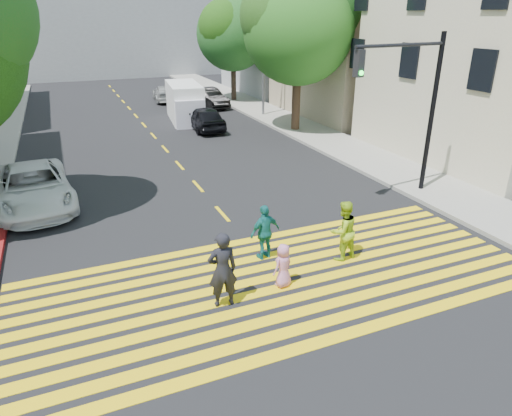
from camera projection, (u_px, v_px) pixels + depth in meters
ground at (305, 308)px, 10.80m from camera, size 120.00×120.00×0.00m
sidewalk_right at (310, 132)px, 26.52m from camera, size 3.00×60.00×0.15m
curb_red at (0, 249)px, 13.36m from camera, size 0.20×8.00×0.16m
crosswalk at (282, 281)px, 11.87m from camera, size 13.40×5.30×0.01m
lane_line at (140, 120)px, 29.84m from camera, size 0.12×34.40×0.01m
building_right_tan at (369, 37)px, 30.31m from camera, size 10.00×10.00×10.00m
building_right_grey at (293, 32)px, 39.62m from camera, size 10.00×10.00×10.00m
backdrop_block at (93, 18)px, 49.07m from camera, size 30.00×8.00×12.00m
tree_right_near at (300, 21)px, 24.68m from camera, size 8.10×7.81×8.94m
tree_right_far at (233, 30)px, 34.23m from camera, size 7.04×7.00×7.86m
pedestrian_man at (223, 270)px, 10.56m from camera, size 0.72×0.50×1.91m
pedestrian_woman at (343, 231)px, 12.65m from camera, size 0.92×0.76×1.74m
pedestrian_child at (283, 266)px, 11.46m from camera, size 0.67×0.55×1.17m
pedestrian_extra at (265, 232)px, 12.71m from camera, size 1.01×0.58×1.62m
white_sedan at (34, 187)px, 16.21m from camera, size 2.93×5.51×1.47m
dark_car_near at (205, 118)px, 27.09m from camera, size 1.78×4.19×1.41m
silver_car at (165, 93)px, 36.06m from camera, size 2.16×4.39×1.23m
dark_car_parked at (209, 98)px, 33.70m from camera, size 2.14×4.42×1.39m
white_van at (185, 104)px, 29.19m from camera, size 2.42×5.15×2.34m
traffic_signal at (414, 95)px, 15.86m from camera, size 4.00×0.77×5.88m
street_lamp at (261, 37)px, 28.93m from camera, size 2.00×0.39×8.83m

